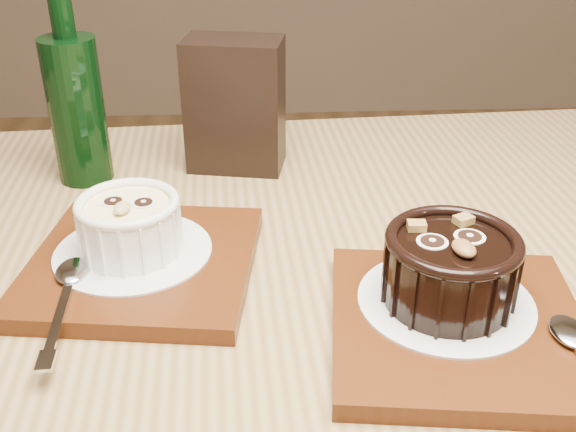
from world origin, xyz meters
name	(u,v)px	position (x,y,z in m)	size (l,w,h in m)	color
table	(300,398)	(-0.18, 0.05, 0.66)	(1.24, 0.87, 0.75)	brown
tray_left	(143,264)	(-0.31, 0.11, 0.76)	(0.18, 0.18, 0.01)	#50240D
doily_left	(133,251)	(-0.32, 0.11, 0.77)	(0.13, 0.13, 0.00)	white
ramekin_white	(130,223)	(-0.32, 0.11, 0.79)	(0.08, 0.08, 0.05)	white
spoon_left	(65,296)	(-0.36, 0.05, 0.77)	(0.03, 0.13, 0.01)	silver
tray_right	(458,327)	(-0.07, 0.01, 0.76)	(0.18, 0.18, 0.01)	#50240D
doily_right	(446,301)	(-0.08, 0.03, 0.77)	(0.13, 0.13, 0.00)	white
ramekin_dark	(450,266)	(-0.08, 0.03, 0.80)	(0.10, 0.10, 0.06)	black
condiment_stand	(235,105)	(-0.24, 0.31, 0.82)	(0.10, 0.06, 0.14)	black
green_bottle	(76,105)	(-0.40, 0.29, 0.83)	(0.06, 0.06, 0.21)	black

